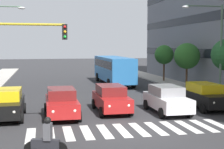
% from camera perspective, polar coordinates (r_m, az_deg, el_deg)
% --- Properties ---
extents(ground_plane, '(180.00, 180.00, 0.00)m').
position_cam_1_polar(ground_plane, '(16.99, 3.25, -9.56)').
color(ground_plane, '#2D2D30').
extents(crosswalk_markings, '(10.35, 2.80, 0.01)m').
position_cam_1_polar(crosswalk_markings, '(16.99, 3.25, -9.55)').
color(crosswalk_markings, silver).
rests_on(crosswalk_markings, ground_plane).
extents(car_0, '(2.02, 4.44, 1.72)m').
position_cam_1_polar(car_0, '(23.24, 15.81, -3.54)').
color(car_0, black).
rests_on(car_0, ground_plane).
extents(car_1, '(2.02, 4.44, 1.72)m').
position_cam_1_polar(car_1, '(21.21, 9.47, -4.23)').
color(car_1, silver).
rests_on(car_1, ground_plane).
extents(car_2, '(2.02, 4.44, 1.72)m').
position_cam_1_polar(car_2, '(21.20, -0.16, -4.16)').
color(car_2, maroon).
rests_on(car_2, ground_plane).
extents(car_3, '(2.02, 4.44, 1.72)m').
position_cam_1_polar(car_3, '(19.92, -8.76, -4.82)').
color(car_3, maroon).
rests_on(car_3, ground_plane).
extents(car_4, '(2.02, 4.44, 1.72)m').
position_cam_1_polar(car_4, '(20.32, -17.78, -4.81)').
color(car_4, black).
rests_on(car_4, ground_plane).
extents(bus_behind_traffic, '(2.78, 10.50, 3.00)m').
position_cam_1_polar(bus_behind_traffic, '(36.18, 0.24, 1.23)').
color(bus_behind_traffic, '#286BAD').
rests_on(bus_behind_traffic, ground_plane).
extents(motorcycle_with_rider, '(1.66, 0.59, 1.57)m').
position_cam_1_polar(motorcycle_with_rider, '(13.11, -11.33, -11.17)').
color(motorcycle_with_rider, black).
rests_on(motorcycle_with_rider, ground_plane).
extents(street_lamp_left, '(3.32, 0.28, 7.20)m').
position_cam_1_polar(street_lamp_left, '(26.07, 17.36, 5.52)').
color(street_lamp_left, '#4C6B56').
rests_on(street_lamp_left, sidewalk_left).
extents(street_tree_2, '(2.55, 2.55, 4.37)m').
position_cam_1_polar(street_tree_2, '(33.15, 12.87, 3.13)').
color(street_tree_2, '#513823').
rests_on(street_tree_2, sidewalk_left).
extents(street_tree_3, '(2.24, 2.24, 4.17)m').
position_cam_1_polar(street_tree_3, '(39.01, 9.02, 3.40)').
color(street_tree_3, '#513823').
rests_on(street_tree_3, sidewalk_left).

